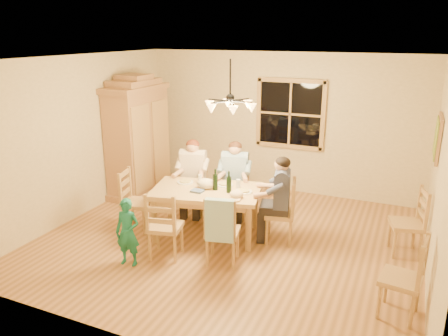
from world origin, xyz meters
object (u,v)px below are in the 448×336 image
at_px(armoire, 138,140).
at_px(chair_end_right, 279,223).
at_px(adult_slate_man, 281,189).
at_px(chair_far_right, 235,200).
at_px(chair_spare_front, 399,291).
at_px(chandelier, 230,105).
at_px(adult_woman, 193,168).
at_px(wine_bottle_a, 215,179).
at_px(chair_near_left, 166,236).
at_px(wine_bottle_b, 229,182).
at_px(dining_table, 206,196).
at_px(chair_near_right, 223,242).
at_px(child, 128,232).
at_px(chair_end_left, 138,212).
at_px(chair_spare_back, 405,234).
at_px(adult_plaid_man, 235,170).
at_px(chair_far_left, 194,198).

relative_size(armoire, chair_end_right, 2.32).
bearing_deg(adult_slate_man, armoire, 60.33).
distance_m(chair_far_right, chair_spare_front, 3.24).
bearing_deg(chandelier, adult_woman, 145.45).
relative_size(chair_end_right, wine_bottle_a, 3.00).
bearing_deg(chair_near_left, chandelier, 40.40).
distance_m(chair_near_left, chair_spare_front, 3.07).
height_order(adult_slate_man, wine_bottle_b, adult_slate_man).
xyz_separation_m(dining_table, wine_bottle_b, (0.37, 0.02, 0.27)).
relative_size(chair_near_right, adult_woman, 1.13).
xyz_separation_m(dining_table, child, (-0.58, -1.23, -0.18)).
bearing_deg(chair_end_right, armoire, 60.33).
height_order(chair_near_left, adult_slate_man, adult_slate_man).
bearing_deg(adult_woman, armoire, -33.09).
xyz_separation_m(chair_end_left, chair_spare_back, (3.94, 0.86, 0.00)).
bearing_deg(chair_near_right, adult_plaid_man, 93.37).
relative_size(chair_near_right, chair_end_right, 1.00).
height_order(chair_near_right, chair_end_right, same).
height_order(chair_near_left, child, chair_near_left).
bearing_deg(chair_end_right, adult_woman, 63.43).
relative_size(dining_table, chair_end_right, 1.82).
distance_m(dining_table, child, 1.37).
xyz_separation_m(chair_near_left, child, (-0.35, -0.39, 0.17)).
height_order(chair_near_right, wine_bottle_a, wine_bottle_a).
xyz_separation_m(chandelier, chair_near_right, (0.17, -0.65, -1.77)).
relative_size(dining_table, chair_near_right, 1.82).
bearing_deg(chandelier, adult_plaid_man, 107.46).
bearing_deg(chair_end_right, adult_slate_man, 167.10).
relative_size(armoire, chair_near_right, 2.32).
distance_m(armoire, dining_table, 2.39).
xyz_separation_m(chair_far_left, chair_far_right, (0.70, 0.16, 0.00)).
distance_m(dining_table, chair_near_right, 0.93).
xyz_separation_m(chair_far_right, chair_end_right, (0.96, -0.57, 0.00)).
bearing_deg(dining_table, chair_end_left, -167.10).
bearing_deg(chair_far_right, armoire, -22.76).
height_order(chandelier, adult_plaid_man, chandelier).
bearing_deg(chair_near_right, chair_end_left, 153.43).
height_order(chair_far_right, adult_plaid_man, adult_plaid_man).
bearing_deg(chair_end_left, chair_far_left, 136.74).
bearing_deg(dining_table, adult_plaid_man, 80.52).
bearing_deg(adult_woman, child, 76.78).
distance_m(chair_end_left, wine_bottle_b, 1.62).
xyz_separation_m(dining_table, adult_woman, (-0.57, 0.66, 0.19)).
height_order(chair_near_left, chair_spare_front, same).
relative_size(chandelier, chair_far_left, 0.78).
relative_size(armoire, adult_woman, 2.63).
bearing_deg(chair_near_right, child, -166.28).
relative_size(chandelier, chair_near_right, 0.78).
xyz_separation_m(wine_bottle_b, chair_spare_back, (2.48, 0.59, -0.62)).
relative_size(dining_table, adult_plaid_man, 2.06).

